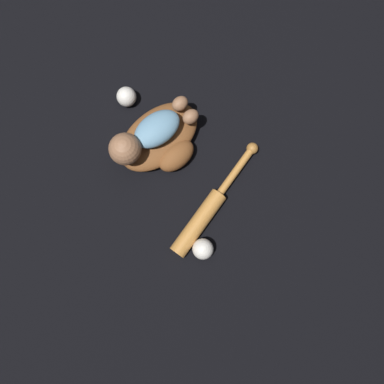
% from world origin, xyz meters
% --- Properties ---
extents(ground_plane, '(6.00, 6.00, 0.00)m').
position_xyz_m(ground_plane, '(0.00, 0.00, 0.00)').
color(ground_plane, black).
extents(baseball_glove, '(0.40, 0.33, 0.09)m').
position_xyz_m(baseball_glove, '(0.05, 0.07, 0.04)').
color(baseball_glove, brown).
rests_on(baseball_glove, ground).
extents(baby_figure, '(0.35, 0.24, 0.12)m').
position_xyz_m(baby_figure, '(0.09, 0.03, 0.13)').
color(baby_figure, '#6693B2').
rests_on(baby_figure, baseball_glove).
extents(baseball_bat, '(0.51, 0.13, 0.06)m').
position_xyz_m(baseball_bat, '(0.22, 0.34, 0.03)').
color(baseball_bat, '#C6843D').
rests_on(baseball_bat, ground).
extents(baseball, '(0.08, 0.08, 0.08)m').
position_xyz_m(baseball, '(0.35, 0.39, 0.04)').
color(baseball, white).
rests_on(baseball, ground).
extents(baseball_spare, '(0.08, 0.08, 0.08)m').
position_xyz_m(baseball_spare, '(-0.04, -0.14, 0.04)').
color(baseball_spare, white).
rests_on(baseball_spare, ground).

